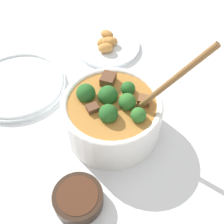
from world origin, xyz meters
TOP-DOWN VIEW (x-y plane):
  - ground_plane at (0.00, 0.00)m, footprint 4.00×4.00m
  - stew_bowl at (0.00, 0.00)m, footprint 0.29×0.22m
  - condiment_bowl at (-0.07, -0.18)m, footprint 0.10×0.10m
  - empty_plate at (-0.25, 0.15)m, footprint 0.26×0.26m
  - food_plate at (0.00, 0.31)m, footprint 0.20×0.20m

SIDE VIEW (x-z plane):
  - ground_plane at x=0.00m, z-range 0.00..0.00m
  - empty_plate at x=-0.25m, z-range 0.00..0.02m
  - food_plate at x=0.00m, z-range -0.01..0.03m
  - condiment_bowl at x=-0.07m, z-range 0.00..0.04m
  - stew_bowl at x=0.00m, z-range -0.08..0.20m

